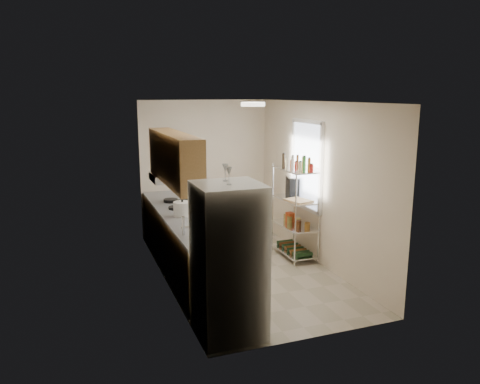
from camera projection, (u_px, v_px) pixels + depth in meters
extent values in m
cube|color=#BDAF99|center=(245.00, 270.00, 7.34)|extent=(2.50, 4.40, 0.01)
cube|color=white|center=(245.00, 101.00, 6.79)|extent=(2.50, 4.40, 0.01)
cube|color=#F0E2C8|center=(205.00, 168.00, 9.09)|extent=(2.50, 0.01, 2.60)
cube|color=#F0E2C8|center=(318.00, 228.00, 5.04)|extent=(2.50, 0.01, 2.60)
cube|color=#F0E2C8|center=(163.00, 195.00, 6.64)|extent=(0.01, 4.40, 2.60)
cube|color=#F0E2C8|center=(318.00, 184.00, 7.49)|extent=(0.01, 4.40, 2.60)
cube|color=tan|center=(180.00, 242.00, 7.34)|extent=(0.60, 3.48, 0.86)
cube|color=gray|center=(181.00, 214.00, 7.25)|extent=(0.63, 3.51, 0.04)
cube|color=#B7BABC|center=(198.00, 235.00, 6.19)|extent=(0.52, 0.44, 0.04)
cube|color=#B7BABC|center=(178.00, 217.00, 8.67)|extent=(0.01, 0.55, 0.72)
cube|color=tan|center=(174.00, 158.00, 6.69)|extent=(0.33, 2.20, 0.72)
cube|color=#B7BABC|center=(167.00, 177.00, 7.53)|extent=(0.50, 0.60, 0.12)
cube|color=white|center=(307.00, 165.00, 7.75)|extent=(0.06, 1.00, 1.46)
cube|color=silver|center=(294.00, 251.00, 7.93)|extent=(0.45, 0.90, 0.02)
cube|color=silver|center=(295.00, 225.00, 7.84)|extent=(0.45, 0.90, 0.02)
cube|color=silver|center=(295.00, 199.00, 7.74)|extent=(0.45, 0.90, 0.02)
cube|color=silver|center=(296.00, 169.00, 7.64)|extent=(0.45, 0.90, 0.02)
cylinder|color=silver|center=(295.00, 220.00, 7.31)|extent=(0.02, 0.02, 1.55)
cylinder|color=silver|center=(273.00, 207.00, 8.12)|extent=(0.02, 0.02, 1.55)
cylinder|color=silver|center=(319.00, 218.00, 7.46)|extent=(0.02, 0.02, 1.55)
cylinder|color=silver|center=(295.00, 205.00, 8.26)|extent=(0.02, 0.02, 1.55)
cylinder|color=white|center=(253.00, 104.00, 6.53)|extent=(0.34, 0.34, 0.05)
cube|color=silver|center=(229.00, 261.00, 5.23)|extent=(0.73, 0.73, 1.76)
cylinder|color=white|center=(182.00, 209.00, 7.05)|extent=(0.27, 0.27, 0.22)
cylinder|color=black|center=(176.00, 208.00, 7.49)|extent=(0.27, 0.27, 0.04)
cylinder|color=black|center=(171.00, 200.00, 7.98)|extent=(0.28, 0.28, 0.05)
cube|color=tan|center=(299.00, 200.00, 7.54)|extent=(0.41, 0.47, 0.03)
cube|color=black|center=(293.00, 185.00, 8.05)|extent=(0.22, 0.29, 0.31)
cube|color=#AD3A15|center=(290.00, 217.00, 8.00)|extent=(0.12, 0.15, 0.16)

